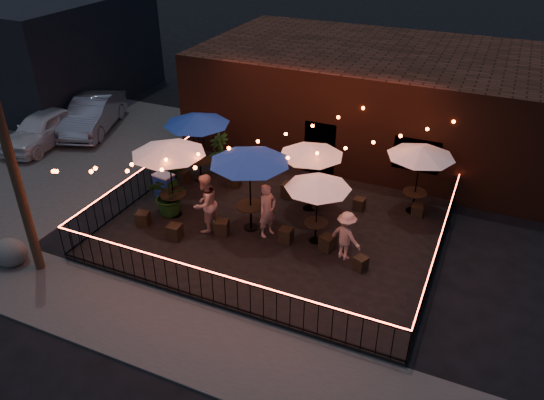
# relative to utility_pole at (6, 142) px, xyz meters

# --- Properties ---
(ground) EXTENTS (110.00, 110.00, 0.00)m
(ground) POSITION_rel_utility_pole_xyz_m (5.40, 2.60, -4.00)
(ground) COLOR black
(ground) RESTS_ON ground
(patio) EXTENTS (10.00, 8.00, 0.15)m
(patio) POSITION_rel_utility_pole_xyz_m (5.40, 4.60, -3.92)
(patio) COLOR black
(patio) RESTS_ON ground
(sidewalk) EXTENTS (18.00, 2.50, 0.05)m
(sidewalk) POSITION_rel_utility_pole_xyz_m (5.40, -0.65, -3.98)
(sidewalk) COLOR #413F3C
(sidewalk) RESTS_ON ground
(parking_lot) EXTENTS (11.00, 12.00, 0.02)m
(parking_lot) POSITION_rel_utility_pole_xyz_m (-6.60, 6.60, -3.99)
(parking_lot) COLOR #413F3C
(parking_lot) RESTS_ON ground
(brick_building) EXTENTS (14.00, 8.00, 4.00)m
(brick_building) POSITION_rel_utility_pole_xyz_m (6.40, 12.59, -2.00)
(brick_building) COLOR black
(brick_building) RESTS_ON ground
(background_building) EXTENTS (12.00, 9.00, 5.00)m
(background_building) POSITION_rel_utility_pole_xyz_m (-12.60, 11.60, -1.50)
(background_building) COLOR black
(background_building) RESTS_ON ground
(utility_pole) EXTENTS (0.26, 0.26, 8.00)m
(utility_pole) POSITION_rel_utility_pole_xyz_m (0.00, 0.00, 0.00)
(utility_pole) COLOR #382917
(utility_pole) RESTS_ON ground
(fence_front) EXTENTS (10.00, 0.04, 1.04)m
(fence_front) POSITION_rel_utility_pole_xyz_m (5.40, 0.60, -3.34)
(fence_front) COLOR black
(fence_front) RESTS_ON patio
(fence_left) EXTENTS (0.04, 8.00, 1.04)m
(fence_left) POSITION_rel_utility_pole_xyz_m (0.40, 4.60, -3.34)
(fence_left) COLOR black
(fence_left) RESTS_ON patio
(fence_right) EXTENTS (0.04, 8.00, 1.04)m
(fence_right) POSITION_rel_utility_pole_xyz_m (10.40, 4.60, -3.34)
(fence_right) COLOR black
(fence_right) RESTS_ON patio
(festoon_lights) EXTENTS (10.02, 8.72, 1.32)m
(festoon_lights) POSITION_rel_utility_pole_xyz_m (4.39, 4.30, -1.48)
(festoon_lights) COLOR #FF4A14
(festoon_lights) RESTS_ON ground
(cafe_table_0) EXTENTS (2.95, 2.95, 2.61)m
(cafe_table_0) POSITION_rel_utility_pole_xyz_m (2.07, 3.88, -1.47)
(cafe_table_0) COLOR black
(cafe_table_0) RESTS_ON patio
(cafe_table_1) EXTENTS (2.56, 2.56, 2.59)m
(cafe_table_1) POSITION_rel_utility_pole_xyz_m (1.60, 6.35, -1.49)
(cafe_table_1) COLOR black
(cafe_table_1) RESTS_ON patio
(cafe_table_2) EXTENTS (2.60, 2.60, 2.71)m
(cafe_table_2) POSITION_rel_utility_pole_xyz_m (4.72, 4.21, -1.37)
(cafe_table_2) COLOR black
(cafe_table_2) RESTS_ON patio
(cafe_table_3) EXTENTS (2.43, 2.43, 2.33)m
(cafe_table_3) POSITION_rel_utility_pole_xyz_m (5.98, 6.07, -1.72)
(cafe_table_3) COLOR black
(cafe_table_3) RESTS_ON patio
(cafe_table_4) EXTENTS (2.50, 2.50, 2.17)m
(cafe_table_4) POSITION_rel_utility_pole_xyz_m (6.83, 4.36, -1.86)
(cafe_table_4) COLOR black
(cafe_table_4) RESTS_ON patio
(cafe_table_5) EXTENTS (2.18, 2.18, 2.38)m
(cafe_table_5) POSITION_rel_utility_pole_xyz_m (9.20, 7.33, -1.68)
(cafe_table_5) COLOR black
(cafe_table_5) RESTS_ON patio
(bistro_chair_0) EXTENTS (0.47, 0.47, 0.46)m
(bistro_chair_0) POSITION_rel_utility_pole_xyz_m (1.48, 2.96, -3.62)
(bistro_chair_0) COLOR black
(bistro_chair_0) RESTS_ON patio
(bistro_chair_1) EXTENTS (0.43, 0.43, 0.47)m
(bistro_chair_1) POSITION_rel_utility_pole_xyz_m (2.84, 2.72, -3.61)
(bistro_chair_1) COLOR black
(bistro_chair_1) RESTS_ON patio
(bistro_chair_2) EXTENTS (0.43, 0.43, 0.43)m
(bistro_chair_2) POSITION_rel_utility_pole_xyz_m (1.11, 5.97, -3.63)
(bistro_chair_2) COLOR black
(bistro_chair_2) RESTS_ON patio
(bistro_chair_3) EXTENTS (0.50, 0.50, 0.52)m
(bistro_chair_3) POSITION_rel_utility_pole_xyz_m (2.93, 6.46, -3.59)
(bistro_chair_3) COLOR black
(bistro_chair_3) RESTS_ON patio
(bistro_chair_4) EXTENTS (0.51, 0.51, 0.49)m
(bistro_chair_4) POSITION_rel_utility_pole_xyz_m (4.04, 3.51, -3.61)
(bistro_chair_4) COLOR black
(bistro_chair_4) RESTS_ON patio
(bistro_chair_5) EXTENTS (0.38, 0.38, 0.45)m
(bistro_chair_5) POSITION_rel_utility_pole_xyz_m (6.02, 3.97, -3.62)
(bistro_chair_5) COLOR black
(bistro_chair_5) RESTS_ON patio
(bistro_chair_6) EXTENTS (0.45, 0.45, 0.51)m
(bistro_chair_6) POSITION_rel_utility_pole_xyz_m (5.04, 6.53, -3.60)
(bistro_chair_6) COLOR black
(bistro_chair_6) RESTS_ON patio
(bistro_chair_7) EXTENTS (0.43, 0.43, 0.41)m
(bistro_chair_7) POSITION_rel_utility_pole_xyz_m (6.21, 6.25, -3.65)
(bistro_chair_7) COLOR black
(bistro_chair_7) RESTS_ON patio
(bistro_chair_8) EXTENTS (0.50, 0.50, 0.47)m
(bistro_chair_8) POSITION_rel_utility_pole_xyz_m (7.31, 4.08, -3.62)
(bistro_chair_8) COLOR black
(bistro_chair_8) RESTS_ON patio
(bistro_chair_9) EXTENTS (0.44, 0.44, 0.40)m
(bistro_chair_9) POSITION_rel_utility_pole_xyz_m (8.48, 3.58, -3.65)
(bistro_chair_9) COLOR black
(bistro_chair_9) RESTS_ON patio
(bistro_chair_10) EXTENTS (0.38, 0.38, 0.41)m
(bistro_chair_10) POSITION_rel_utility_pole_xyz_m (7.54, 6.71, -3.65)
(bistro_chair_10) COLOR black
(bistro_chair_10) RESTS_ON patio
(bistro_chair_11) EXTENTS (0.41, 0.41, 0.41)m
(bistro_chair_11) POSITION_rel_utility_pole_xyz_m (9.38, 7.08, -3.65)
(bistro_chair_11) COLOR black
(bistro_chair_11) RESTS_ON patio
(patron_a) EXTENTS (0.63, 0.75, 1.75)m
(patron_a) POSITION_rel_utility_pole_xyz_m (5.35, 4.08, -2.98)
(patron_a) COLOR tan
(patron_a) RESTS_ON patio
(patron_b) EXTENTS (0.91, 1.07, 1.93)m
(patron_b) POSITION_rel_utility_pole_xyz_m (3.49, 3.54, -2.88)
(patron_b) COLOR tan
(patron_b) RESTS_ON patio
(patron_c) EXTENTS (1.13, 0.89, 1.53)m
(patron_c) POSITION_rel_utility_pole_xyz_m (7.90, 3.90, -3.08)
(patron_c) COLOR tan
(patron_c) RESTS_ON patio
(potted_shrub_a) EXTENTS (1.38, 1.22, 1.43)m
(potted_shrub_a) POSITION_rel_utility_pole_xyz_m (1.96, 3.88, -3.14)
(potted_shrub_a) COLOR #183B0D
(potted_shrub_a) RESTS_ON patio
(potted_shrub_b) EXTENTS (0.77, 0.64, 1.30)m
(potted_shrub_b) POSITION_rel_utility_pole_xyz_m (0.80, 5.99, -3.20)
(potted_shrub_b) COLOR #12370D
(potted_shrub_b) RESTS_ON patio
(potted_shrub_c) EXTENTS (1.10, 1.10, 1.49)m
(potted_shrub_c) POSITION_rel_utility_pole_xyz_m (1.89, 7.30, -3.10)
(potted_shrub_c) COLOR #0E360E
(potted_shrub_c) RESTS_ON patio
(cooler) EXTENTS (0.73, 0.58, 0.88)m
(cooler) POSITION_rel_utility_pole_xyz_m (1.10, 4.76, -3.40)
(cooler) COLOR #1F38A4
(cooler) RESTS_ON patio
(boulder) EXTENTS (1.21, 1.13, 0.76)m
(boulder) POSITION_rel_utility_pole_xyz_m (-0.94, -0.14, -3.62)
(boulder) COLOR #4D4D48
(boulder) RESTS_ON ground
(car_white) EXTENTS (2.02, 4.33, 1.43)m
(car_white) POSITION_rel_utility_pole_xyz_m (-6.28, 6.65, -3.28)
(car_white) COLOR silver
(car_white) RESTS_ON ground
(car_silver) EXTENTS (3.08, 4.90, 1.52)m
(car_silver) POSITION_rel_utility_pole_xyz_m (-5.38, 8.75, -3.24)
(car_silver) COLOR #A3A2AB
(car_silver) RESTS_ON ground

